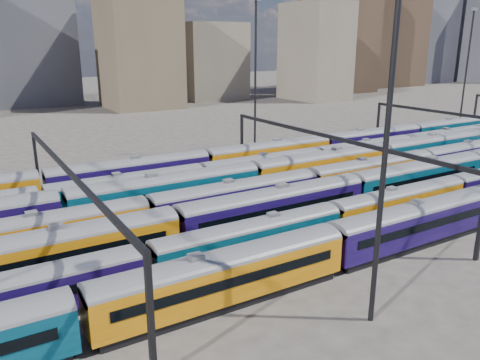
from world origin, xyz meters
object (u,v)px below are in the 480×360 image
mast_2 (388,119)px  rake_0 (415,219)px  rake_1 (399,201)px  rake_2 (274,204)px

mast_2 → rake_0: bearing=28.7°
rake_1 → rake_2: size_ratio=0.86×
rake_2 → mast_2: mast_2 is taller
rake_1 → mast_2: (-16.38, -12.00, 11.58)m
rake_0 → rake_1: bearing=54.3°
rake_0 → rake_1: rake_0 is taller
rake_1 → mast_2: 23.38m
rake_0 → mast_2: bearing=-151.3°
rake_0 → rake_2: rake_2 is taller
rake_1 → mast_2: size_ratio=3.61×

